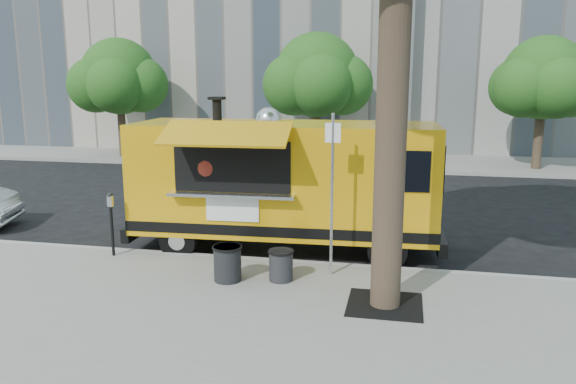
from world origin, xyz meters
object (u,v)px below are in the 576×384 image
Objects in this scene: parking_meter at (111,216)px; trash_bin_left at (227,262)px; far_tree_b at (317,75)px; far_tree_a at (119,77)px; trash_bin_right at (281,264)px; far_tree_c at (544,78)px; food_truck at (283,181)px; sign_post at (332,185)px.

parking_meter is 2.95m from trash_bin_left.
far_tree_b is 8.50× the size of trash_bin_left.
trash_bin_right is (10.71, -14.35, -3.32)m from far_tree_a.
far_tree_a is at bearing 126.73° from trash_bin_right.
parking_meter is at bearing -98.10° from far_tree_b.
far_tree_c is 0.76× the size of food_truck.
far_tree_b is 15.23m from trash_bin_right.
far_tree_b is 0.80× the size of food_truck.
far_tree_b is at bearing 81.90° from parking_meter.
far_tree_b reaches higher than far_tree_c.
far_tree_c is 15.48m from sign_post.
food_truck is 2.52m from trash_bin_right.
far_tree_c is 8.06× the size of trash_bin_left.
trash_bin_left is (9.76, -14.55, -3.28)m from far_tree_a.
far_tree_a is 1.03× the size of far_tree_c.
sign_post is at bearing 30.51° from trash_bin_right.
sign_post reaches higher than trash_bin_right.
far_tree_a reaches higher than far_tree_c.
food_truck is (1.27, -12.53, -2.27)m from far_tree_b.
far_tree_b is 9.01m from far_tree_c.
far_tree_b is at bearing 96.60° from trash_bin_right.
far_tree_a is 0.97× the size of far_tree_b.
food_truck is 2.70m from trash_bin_left.
sign_post is at bearing -2.52° from parking_meter.
sign_post is at bearing 21.54° from trash_bin_left.
far_tree_b is 12.80m from food_truck.
far_tree_a is 8.28× the size of trash_bin_left.
far_tree_a is 9.50× the size of trash_bin_right.
far_tree_c is 16.51m from trash_bin_right.
trash_bin_left reaches higher than trash_bin_right.
far_tree_a reaches higher than food_truck.
sign_post is 5.32× the size of trash_bin_right.
sign_post is 4.64m from parking_meter.
far_tree_a is 18.21m from trash_bin_right.
sign_post is 1.70m from trash_bin_right.
parking_meter is at bearing -128.66° from far_tree_c.
far_tree_a is 18.14m from sign_post.
far_tree_b reaches higher than food_truck.
far_tree_b is 4.12× the size of parking_meter.
parking_meter is 3.65m from food_truck.
food_truck is at bearing 126.76° from sign_post.
food_truck is (-7.73, -12.23, -2.15)m from far_tree_c.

